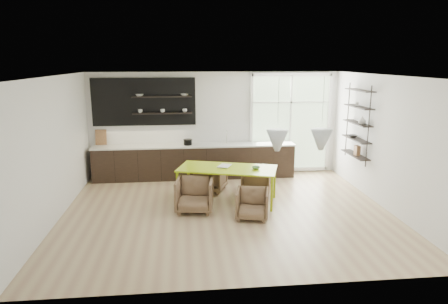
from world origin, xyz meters
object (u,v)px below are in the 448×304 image
(armchair_front_left, at_px, (195,195))
(wire_stool, at_px, (186,190))
(armchair_back_right, at_px, (257,180))
(armchair_back_left, at_px, (211,178))
(armchair_front_right, at_px, (252,204))
(dining_table, at_px, (227,170))

(armchair_front_left, xyz_separation_m, wire_stool, (-0.19, 0.59, -0.09))
(armchair_front_left, bearing_deg, armchair_back_right, 42.34)
(armchair_back_right, bearing_deg, wire_stool, 32.84)
(armchair_back_left, bearing_deg, armchair_front_right, 132.80)
(armchair_back_left, bearing_deg, dining_table, 132.32)
(armchair_back_right, xyz_separation_m, armchair_front_left, (-1.56, -1.08, 0.04))
(dining_table, relative_size, armchair_front_left, 3.00)
(armchair_back_left, distance_m, armchair_front_left, 1.46)
(armchair_front_left, relative_size, armchair_front_right, 1.19)
(armchair_back_right, relative_size, wire_stool, 1.63)
(armchair_front_right, bearing_deg, armchair_back_left, 123.84)
(armchair_back_right, xyz_separation_m, armchair_front_right, (-0.39, -1.60, -0.01))
(dining_table, height_order, armchair_front_left, dining_table)
(dining_table, height_order, armchair_back_left, dining_table)
(armchair_front_right, bearing_deg, dining_table, 124.23)
(armchair_back_right, relative_size, armchair_front_left, 0.88)
(armchair_back_right, distance_m, armchair_front_left, 1.90)
(armchair_back_right, height_order, armchair_front_left, armchair_front_left)
(dining_table, relative_size, armchair_back_left, 3.35)
(dining_table, height_order, armchair_front_right, dining_table)
(armchair_back_left, bearing_deg, wire_stool, 73.14)
(armchair_back_right, bearing_deg, armchair_front_left, 51.91)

